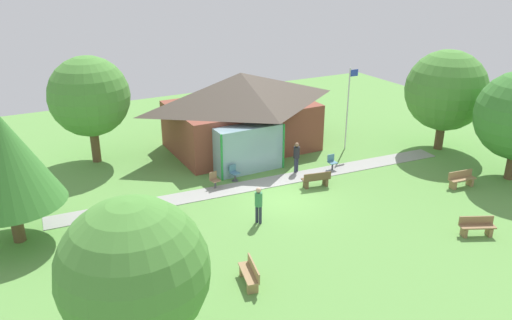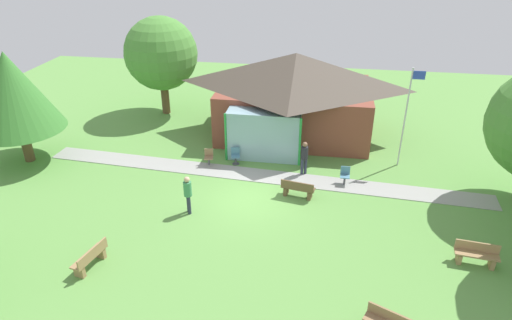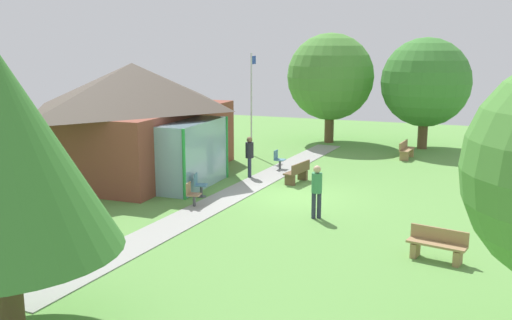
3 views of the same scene
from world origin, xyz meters
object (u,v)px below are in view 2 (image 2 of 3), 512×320
Objects in this scene: bench_lawn_far_right at (476,255)px; patio_chair_west at (209,158)px; pavilion at (294,94)px; visitor_strolling_lawn at (188,192)px; flagpole at (407,113)px; bench_rear_near_path at (298,189)px; patio_chair_lawn_spare at (345,176)px; patio_chair_porch_left at (236,156)px; visitor_on_path at (304,156)px; tree_west_hedge at (13,92)px; tree_behind_pavilion_left at (161,54)px; bench_front_left at (90,258)px.

bench_lawn_far_right is 12.80m from patio_chair_west.
pavilion is 9.74m from visitor_strolling_lawn.
pavilion is at bearing 151.91° from flagpole.
flagpole is at bearing 49.55° from bench_rear_near_path.
bench_lawn_far_right is at bearing -54.29° from pavilion.
pavilion is 10.95× the size of patio_chair_lawn_spare.
flagpole is at bearing 179.32° from patio_chair_west.
patio_chair_porch_left is 1.36m from patio_chair_west.
visitor_on_path is 14.48m from tree_west_hedge.
pavilion reaches higher than visitor_strolling_lawn.
tree_behind_pavilion_left reaches higher than visitor_strolling_lawn.
bench_lawn_far_right is 0.99× the size of bench_front_left.
patio_chair_porch_left is (-3.39, 2.73, 0.01)m from bench_rear_near_path.
patio_chair_west is 4.88m from visitor_on_path.
pavilion is 7.30m from bench_rear_near_path.
patio_chair_porch_left is (-10.06, 6.24, 0.01)m from bench_lawn_far_right.
flagpole reaches higher than patio_chair_west.
visitor_strolling_lawn reaches higher than patio_chair_west.
patio_chair_west is at bearing -2.43° from bench_front_left.
bench_front_left is at bearing -45.35° from tree_west_hedge.
visitor_strolling_lawn is (2.45, 3.89, 0.62)m from bench_front_left.
tree_behind_pavilion_left is at bearing 174.64° from visitor_strolling_lawn.
patio_chair_porch_left and patio_chair_lawn_spare have the same top height.
bench_front_left is at bearing 16.70° from bench_lawn_far_right.
flagpole is 3.30× the size of bench_lawn_far_right.
tree_west_hedge is at bearing -3.94° from patio_chair_west.
patio_chair_porch_left is at bearing -10.89° from patio_chair_lawn_spare.
patio_chair_porch_left is (3.51, 8.60, 0.01)m from bench_front_left.
patio_chair_porch_left is at bearing -121.11° from pavilion.
patio_chair_west is at bearing 164.27° from bench_rear_near_path.
pavilion is 14.33m from bench_front_left.
bench_lawn_far_right is at bearing -13.29° from tree_west_hedge.
bench_lawn_far_right is 0.25× the size of tree_behind_pavilion_left.
patio_chair_porch_left is 0.15× the size of tree_west_hedge.
tree_behind_pavilion_left is at bearing 21.64° from bench_front_left.
patio_chair_lawn_spare is 16.52m from tree_west_hedge.
pavilion is at bearing -59.93° from patio_chair_lawn_spare.
tree_west_hedge reaches higher than flagpole.
pavilion reaches higher than bench_rear_near_path.
flagpole is 5.36m from visitor_on_path.
tree_west_hedge is (-13.23, -5.56, 1.26)m from pavilion.
bench_rear_near_path is 0.89× the size of visitor_strolling_lawn.
bench_rear_near_path is 1.01× the size of bench_lawn_far_right.
tree_west_hedge is (-10.68, -1.34, 3.32)m from patio_chair_porch_left.
bench_front_left is at bearing 53.42° from patio_chair_porch_left.
bench_rear_near_path is (0.85, -6.95, -2.07)m from pavilion.
patio_chair_porch_left is 1.00× the size of patio_chair_west.
flagpole reaches higher than visitor_on_path.
bench_front_left is 4.64m from visitor_strolling_lawn.
patio_chair_west reaches higher than bench_lawn_far_right.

